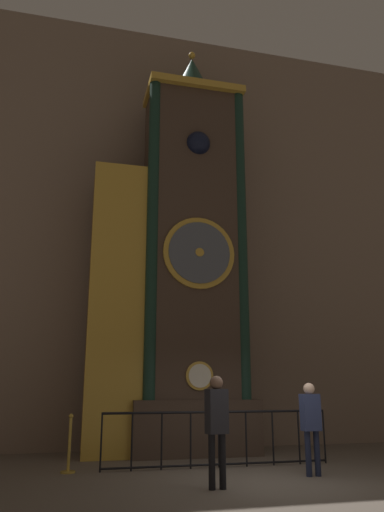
{
  "coord_description": "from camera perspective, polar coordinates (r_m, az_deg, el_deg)",
  "views": [
    {
      "loc": [
        -3.56,
        -8.52,
        1.61
      ],
      "look_at": [
        -0.43,
        3.91,
        4.94
      ],
      "focal_mm": 35.0,
      "sensor_mm": 36.0,
      "label": 1
    }
  ],
  "objects": [
    {
      "name": "visitor_near",
      "position": [
        8.64,
        2.84,
        -18.12
      ],
      "size": [
        0.38,
        0.28,
        1.76
      ],
      "rotation": [
        0.0,
        0.0,
        0.2
      ],
      "color": "black",
      "rests_on": "ground_plane"
    },
    {
      "name": "visitor_far",
      "position": [
        10.07,
        13.41,
        -17.68
      ],
      "size": [
        0.34,
        0.22,
        1.65
      ],
      "rotation": [
        0.0,
        0.0,
        0.01
      ],
      "color": "#1B213A",
      "rests_on": "ground_plane"
    },
    {
      "name": "railing_fence",
      "position": [
        10.88,
        3.08,
        -19.83
      ],
      "size": [
        4.8,
        0.05,
        1.1
      ],
      "color": "black",
      "rests_on": "ground_plane"
    },
    {
      "name": "cathedral_back_wall",
      "position": [
        14.85,
        0.09,
        3.56
      ],
      "size": [
        24.0,
        0.32,
        12.47
      ],
      "color": "#7A6656",
      "rests_on": "ground_plane"
    },
    {
      "name": "clock_tower",
      "position": [
        13.05,
        -1.89,
        -1.13
      ],
      "size": [
        4.21,
        1.78,
        11.19
      ],
      "color": "#423328",
      "rests_on": "ground_plane"
    },
    {
      "name": "ground_plane",
      "position": [
        9.37,
        9.24,
        -24.28
      ],
      "size": [
        28.0,
        28.0,
        0.0
      ],
      "primitive_type": "plane",
      "color": "brown"
    },
    {
      "name": "stanchion_post",
      "position": [
        10.51,
        -13.88,
        -21.04
      ],
      "size": [
        0.28,
        0.28,
        1.07
      ],
      "color": "#B28E33",
      "rests_on": "ground_plane"
    }
  ]
}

